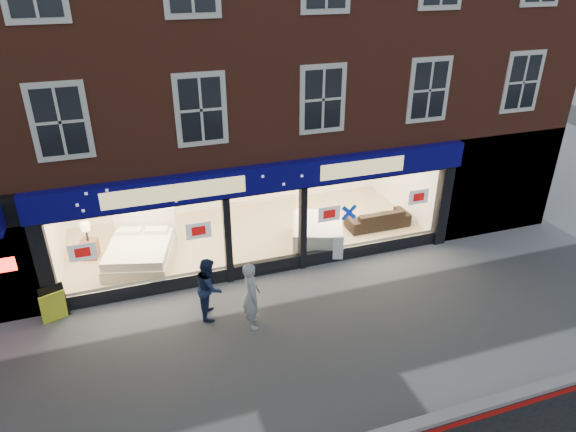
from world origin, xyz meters
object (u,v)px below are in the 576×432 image
sofa (377,218)px  pedestrian_blue (209,287)px  pedestrian_grey (252,295)px  mattress_stack (317,233)px  display_bed (140,251)px  a_board (54,305)px

sofa → pedestrian_blue: size_ratio=1.29×
sofa → pedestrian_grey: 6.16m
sofa → mattress_stack: bearing=10.5°
sofa → pedestrian_blue: (-5.96, -2.69, 0.39)m
pedestrian_blue → pedestrian_grey: bearing=-118.6°
sofa → display_bed: bearing=-2.0°
pedestrian_blue → a_board: bearing=86.9°
sofa → pedestrian_grey: (-5.10, -3.43, 0.46)m
display_bed → mattress_stack: display_bed is taller
display_bed → pedestrian_grey: 4.35m
pedestrian_blue → mattress_stack: bearing=-46.7°
mattress_stack → pedestrian_grey: size_ratio=1.30×
display_bed → a_board: 2.92m
display_bed → mattress_stack: bearing=8.0°
display_bed → mattress_stack: 5.19m
sofa → a_board: (-9.58, -1.73, 0.05)m
pedestrian_blue → sofa: bearing=-53.9°
pedestrian_grey → display_bed: bearing=38.4°
a_board → pedestrian_grey: (4.47, -1.70, 0.41)m
sofa → pedestrian_blue: pedestrian_blue is taller
display_bed → pedestrian_grey: bearing=-42.4°
display_bed → a_board: (-2.16, -1.96, 0.01)m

